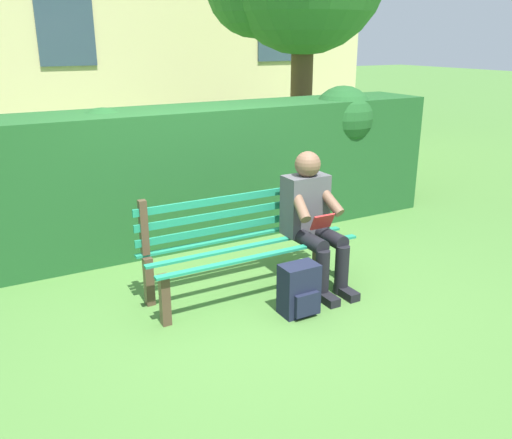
% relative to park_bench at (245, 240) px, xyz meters
% --- Properties ---
extents(ground, '(60.00, 60.00, 0.00)m').
position_rel_park_bench_xyz_m(ground, '(0.00, 0.09, -0.44)').
color(ground, '#477533').
extents(park_bench, '(1.80, 0.53, 0.87)m').
position_rel_park_bench_xyz_m(park_bench, '(0.00, 0.00, 0.00)').
color(park_bench, '#4C3828').
rests_on(park_bench, ground).
extents(person_seated, '(0.44, 0.73, 1.15)m').
position_rel_park_bench_xyz_m(person_seated, '(-0.55, 0.19, 0.17)').
color(person_seated, '#4C4C51').
rests_on(person_seated, ground).
extents(hedge_backdrop, '(4.94, 0.88, 1.53)m').
position_rel_park_bench_xyz_m(hedge_backdrop, '(-0.53, -1.41, 0.30)').
color(hedge_backdrop, '#1E5123').
rests_on(hedge_backdrop, ground).
extents(backpack, '(0.29, 0.26, 0.41)m').
position_rel_park_bench_xyz_m(backpack, '(-0.15, 0.61, -0.24)').
color(backpack, '#191E33').
rests_on(backpack, ground).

